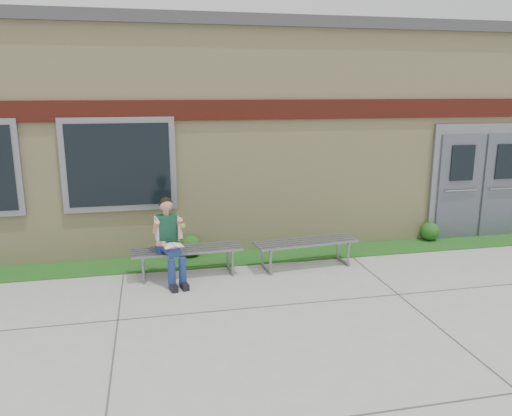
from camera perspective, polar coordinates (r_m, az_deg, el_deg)
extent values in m
plane|color=#9E9E99|center=(6.92, 10.43, -12.00)|extent=(80.00, 80.00, 0.00)
cube|color=#165519|center=(9.20, 4.26, -5.27)|extent=(16.00, 0.80, 0.02)
cube|color=beige|center=(12.05, -0.16, 8.86)|extent=(16.00, 6.00, 4.00)
cube|color=#3F3F42|center=(12.07, -0.16, 18.85)|extent=(16.20, 6.20, 0.20)
cube|color=maroon|center=(9.08, 3.88, 11.17)|extent=(16.00, 0.06, 0.35)
cube|color=slate|center=(8.82, -15.36, 4.79)|extent=(1.90, 0.08, 1.60)
cube|color=black|center=(8.78, -15.37, 4.75)|extent=(1.70, 0.04, 1.40)
cube|color=slate|center=(11.01, 24.24, 2.80)|extent=(2.20, 0.08, 2.30)
cube|color=#505460|center=(10.70, 22.18, 2.17)|extent=(0.92, 0.06, 2.10)
cube|color=#505460|center=(11.29, 26.39, 2.31)|extent=(0.92, 0.06, 2.10)
cube|color=slate|center=(8.12, -7.88, -4.71)|extent=(1.78, 0.55, 0.03)
cube|color=slate|center=(8.18, -12.79, -6.56)|extent=(0.06, 0.49, 0.40)
cube|color=slate|center=(8.27, -2.93, -6.01)|extent=(0.06, 0.49, 0.40)
cube|color=slate|center=(8.48, 5.73, -3.87)|extent=(1.79, 0.65, 0.03)
cube|color=slate|center=(8.38, 1.10, -5.74)|extent=(0.09, 0.49, 0.40)
cube|color=slate|center=(8.79, 10.07, -5.03)|extent=(0.09, 0.49, 0.40)
cube|color=navy|center=(8.03, -10.11, -4.30)|extent=(0.36, 0.29, 0.15)
cube|color=#103A2D|center=(7.93, -10.16, -2.32)|extent=(0.34, 0.25, 0.44)
sphere|color=tan|center=(7.83, -10.25, 0.34)|extent=(0.24, 0.24, 0.20)
sphere|color=black|center=(7.84, -10.29, 0.51)|extent=(0.25, 0.25, 0.21)
cylinder|color=navy|center=(7.78, -10.27, -4.75)|extent=(0.22, 0.42, 0.14)
cylinder|color=navy|center=(7.82, -9.05, -4.61)|extent=(0.22, 0.42, 0.14)
cylinder|color=navy|center=(7.67, -9.61, -7.46)|extent=(0.11, 0.11, 0.47)
cylinder|color=navy|center=(7.72, -8.38, -7.30)|extent=(0.11, 0.11, 0.47)
cube|color=black|center=(7.68, -9.43, -8.95)|extent=(0.14, 0.26, 0.09)
cube|color=black|center=(7.72, -8.19, -8.78)|extent=(0.14, 0.26, 0.09)
cylinder|color=tan|center=(7.82, -11.35, -2.15)|extent=(0.13, 0.22, 0.25)
cylinder|color=tan|center=(7.90, -8.81, -1.88)|extent=(0.13, 0.22, 0.25)
cube|color=white|center=(7.66, -9.47, -4.25)|extent=(0.33, 0.27, 0.01)
cube|color=#CE4D6F|center=(7.66, -9.46, -4.33)|extent=(0.33, 0.28, 0.01)
sphere|color=#82B630|center=(7.78, -8.34, -2.03)|extent=(0.08, 0.08, 0.08)
sphere|color=#165519|center=(9.05, -7.50, -4.29)|extent=(0.39, 0.39, 0.39)
sphere|color=#165519|center=(10.52, 19.26, -2.52)|extent=(0.36, 0.36, 0.36)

